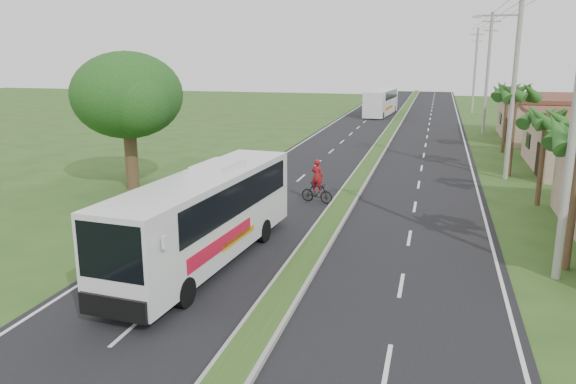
# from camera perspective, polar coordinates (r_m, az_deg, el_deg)

# --- Properties ---
(ground) EXTENTS (180.00, 180.00, 0.00)m
(ground) POSITION_cam_1_polar(r_m,az_deg,el_deg) (19.40, 0.95, -8.45)
(ground) COLOR #2B4B1B
(ground) RESTS_ON ground
(road_asphalt) EXTENTS (14.00, 160.00, 0.02)m
(road_asphalt) POSITION_cam_1_polar(r_m,az_deg,el_deg) (38.39, 8.19, 2.67)
(road_asphalt) COLOR black
(road_asphalt) RESTS_ON ground
(median_strip) EXTENTS (1.20, 160.00, 0.18)m
(median_strip) POSITION_cam_1_polar(r_m,az_deg,el_deg) (38.37, 8.19, 2.80)
(median_strip) COLOR gray
(median_strip) RESTS_ON ground
(lane_edge_left) EXTENTS (0.12, 160.00, 0.01)m
(lane_edge_left) POSITION_cam_1_polar(r_m,az_deg,el_deg) (39.70, -1.47, 3.16)
(lane_edge_left) COLOR silver
(lane_edge_left) RESTS_ON ground
(lane_edge_right) EXTENTS (0.12, 160.00, 0.01)m
(lane_edge_right) POSITION_cam_1_polar(r_m,az_deg,el_deg) (38.22, 18.21, 2.05)
(lane_edge_right) COLOR silver
(lane_edge_right) RESTS_ON ground
(shop_far) EXTENTS (8.60, 11.60, 3.82)m
(shop_far) POSITION_cam_1_polar(r_m,az_deg,el_deg) (54.57, 25.24, 6.83)
(shop_far) COLOR gray
(shop_far) RESTS_ON ground
(palm_verge_b) EXTENTS (2.40, 2.40, 5.05)m
(palm_verge_b) POSITION_cam_1_polar(r_m,az_deg,el_deg) (30.02, 24.77, 6.85)
(palm_verge_b) COLOR #473321
(palm_verge_b) RESTS_ON ground
(palm_verge_c) EXTENTS (2.40, 2.40, 5.85)m
(palm_verge_c) POSITION_cam_1_polar(r_m,az_deg,el_deg) (36.77, 22.20, 9.35)
(palm_verge_c) COLOR #473321
(palm_verge_c) RESTS_ON ground
(palm_verge_d) EXTENTS (2.40, 2.40, 5.25)m
(palm_verge_d) POSITION_cam_1_polar(r_m,az_deg,el_deg) (45.79, 21.43, 9.39)
(palm_verge_d) COLOR #473321
(palm_verge_d) RESTS_ON ground
(shade_tree) EXTENTS (6.30, 6.00, 7.54)m
(shade_tree) POSITION_cam_1_polar(r_m,az_deg,el_deg) (32.07, -16.16, 9.14)
(shade_tree) COLOR #473321
(shade_tree) RESTS_ON ground
(utility_pole_a) EXTENTS (1.60, 0.28, 11.00)m
(utility_pole_a) POSITION_cam_1_polar(r_m,az_deg,el_deg) (19.95, 27.22, 7.48)
(utility_pole_a) COLOR gray
(utility_pole_a) RESTS_ON ground
(utility_pole_b) EXTENTS (3.20, 0.28, 12.00)m
(utility_pole_b) POSITION_cam_1_polar(r_m,az_deg,el_deg) (35.69, 22.02, 11.09)
(utility_pole_b) COLOR gray
(utility_pole_b) RESTS_ON ground
(utility_pole_c) EXTENTS (1.60, 0.28, 11.00)m
(utility_pole_c) POSITION_cam_1_polar(r_m,az_deg,el_deg) (55.61, 19.61, 11.33)
(utility_pole_c) COLOR gray
(utility_pole_c) RESTS_ON ground
(utility_pole_d) EXTENTS (1.60, 0.28, 10.50)m
(utility_pole_d) POSITION_cam_1_polar(r_m,az_deg,el_deg) (75.57, 18.47, 11.69)
(utility_pole_d) COLOR gray
(utility_pole_d) RESTS_ON ground
(coach_bus_main) EXTENTS (3.10, 10.99, 3.51)m
(coach_bus_main) POSITION_cam_1_polar(r_m,az_deg,el_deg) (20.07, -8.29, -2.01)
(coach_bus_main) COLOR silver
(coach_bus_main) RESTS_ON ground
(coach_bus_far) EXTENTS (3.22, 10.84, 3.11)m
(coach_bus_far) POSITION_cam_1_polar(r_m,az_deg,el_deg) (70.75, 9.45, 9.13)
(coach_bus_far) COLOR white
(coach_bus_far) RESTS_ON ground
(motorcyclist) EXTENTS (1.79, 0.91, 2.26)m
(motorcyclist) POSITION_cam_1_polar(r_m,az_deg,el_deg) (28.34, 2.96, 0.47)
(motorcyclist) COLOR black
(motorcyclist) RESTS_ON ground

